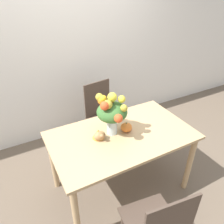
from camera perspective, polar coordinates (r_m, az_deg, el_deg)
name	(u,v)px	position (r m, az deg, el deg)	size (l,w,h in m)	color
ground_plane	(120,186)	(2.76, 2.19, -18.72)	(12.00, 12.00, 0.00)	brown
wall_back	(70,45)	(3.16, -10.81, 16.79)	(8.00, 0.06, 2.70)	white
dining_table	(122,142)	(2.29, 2.53, -7.87)	(1.44, 0.86, 0.78)	tan
flower_vase	(112,112)	(2.10, -0.13, 0.06)	(0.30, 0.41, 0.45)	silver
pumpkin	(126,127)	(2.24, 3.78, -4.03)	(0.12, 0.12, 0.11)	orange
turkey_figurine	(99,135)	(2.14, -3.43, -5.92)	(0.12, 0.16, 0.10)	#A87A4C
dining_chair_near_window	(103,116)	(3.03, -2.45, -1.00)	(0.48, 0.48, 0.96)	#47382D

